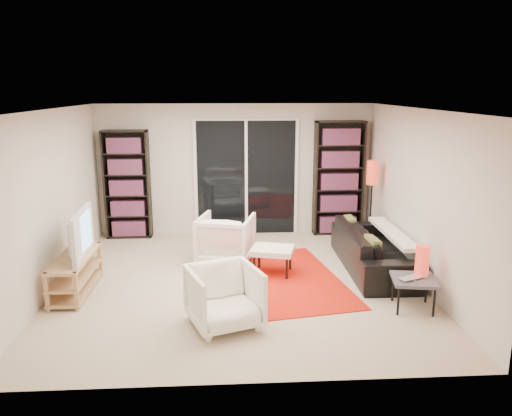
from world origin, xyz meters
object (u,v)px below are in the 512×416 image
Objects in this scene: armchair_back at (226,239)px; side_table at (414,281)px; armchair_front at (224,297)px; sofa at (374,248)px; tv_stand at (76,273)px; bookshelf_right at (339,178)px; ottoman at (273,251)px; bookshelf_left at (127,185)px; floor_lamp at (372,181)px.

side_table is (2.30, -1.87, -0.02)m from armchair_back.
armchair_back is at bearing 69.28° from armchair_front.
tv_stand is at bearing 99.00° from sofa.
sofa is 2.83m from armchair_front.
bookshelf_right reaches higher than ottoman.
ottoman is (-1.41, -2.04, -0.70)m from bookshelf_right.
side_table is at bearing -176.08° from sofa.
bookshelf_left is 3.85m from bookshelf_right.
bookshelf_right is 2.06m from sofa.
armchair_back is 2.68m from floor_lamp.
ottoman is (0.70, 1.61, -0.01)m from armchair_front.
sofa is 2.27m from armchair_back.
tv_stand is at bearing -169.40° from ottoman.
armchair_back reaches higher than side_table.
bookshelf_left is 3.24× the size of side_table.
bookshelf_left reaches higher than floor_lamp.
armchair_back is at bearing 79.07° from sofa.
bookshelf_right is at bearing 93.68° from side_table.
floor_lamp is (0.25, 1.12, 0.82)m from sofa.
armchair_back is at bearing -39.77° from bookshelf_left.
side_table is 2.65m from floor_lamp.
floor_lamp reaches higher than sofa.
side_table is (4.31, -0.80, 0.10)m from tv_stand.
bookshelf_right is at bearing 55.38° from ottoman.
armchair_back reaches higher than tv_stand.
armchair_front is 0.52× the size of floor_lamp.
bookshelf_left is 5.29m from side_table.
bookshelf_right is at bearing 39.80° from armchair_front.
side_table is (4.06, -3.34, -0.62)m from bookshelf_left.
bookshelf_left is 4.09m from armchair_front.
armchair_front is at bearing -29.10° from tv_stand.
armchair_back is 1.19× the size of ottoman.
sofa is 2.65× the size of armchair_back.
tv_stand is 1.66× the size of armchair_front.
bookshelf_right is 2.57m from ottoman.
floor_lamp is at bearing -12.16° from sofa.
side_table is at bearing -93.95° from floor_lamp.
floor_lamp reaches higher than armchair_back.
bookshelf_right is 0.96× the size of sofa.
bookshelf_left is at bearing 140.17° from ottoman.
bookshelf_left reaches higher than sofa.
side_table is (0.21, -3.34, -0.69)m from bookshelf_right.
bookshelf_right is 2.53× the size of armchair_back.
sofa is at bearing 93.23° from side_table.
bookshelf_right is at bearing -130.32° from armchair_back.
sofa is at bearing -177.01° from armchair_back.
tv_stand is 4.89m from floor_lamp.
floor_lamp reaches higher than tv_stand.
sofa is 3.15× the size of ottoman.
floor_lamp is at bearing 86.05° from side_table.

